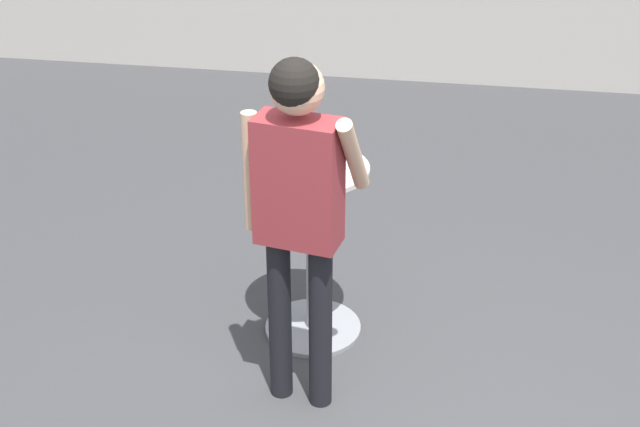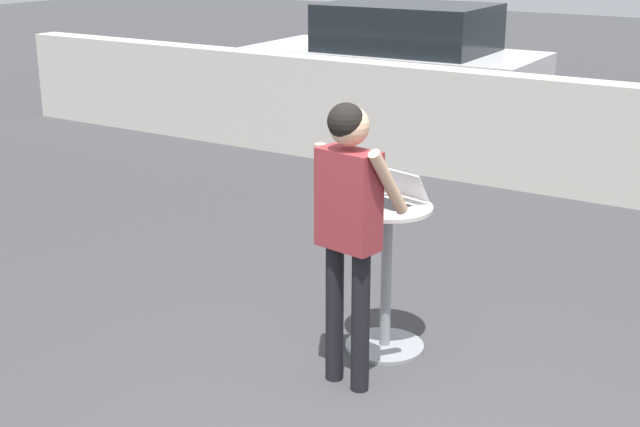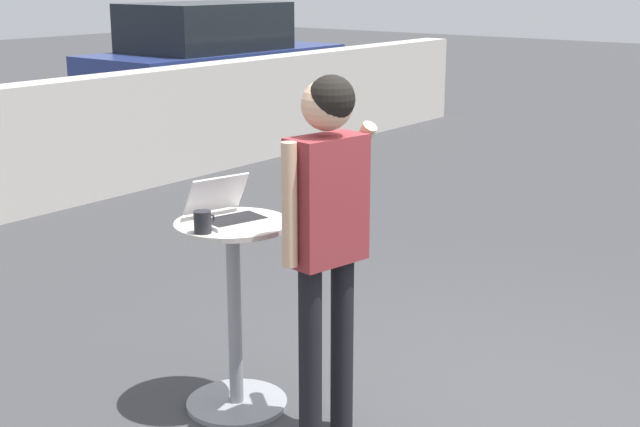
% 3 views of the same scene
% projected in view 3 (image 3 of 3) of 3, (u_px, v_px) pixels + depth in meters
% --- Properties ---
extents(cafe_table, '(0.57, 0.57, 0.99)m').
position_uv_depth(cafe_table, '(234.00, 310.00, 4.48)').
color(cafe_table, gray).
rests_on(cafe_table, ground_plane).
extents(laptop, '(0.40, 0.40, 0.21)m').
position_uv_depth(laptop, '(228.00, 210.00, 4.39)').
color(laptop, silver).
rests_on(laptop, cafe_table).
extents(coffee_mug, '(0.12, 0.08, 0.11)m').
position_uv_depth(coffee_mug, '(203.00, 222.00, 4.16)').
color(coffee_mug, '#232328').
rests_on(coffee_mug, cafe_table).
extents(standing_person, '(0.55, 0.35, 1.75)m').
position_uv_depth(standing_person, '(327.00, 214.00, 4.03)').
color(standing_person, black).
rests_on(standing_person, ground_plane).
extents(parked_car_near_street, '(3.91, 1.80, 1.76)m').
position_uv_depth(parked_car_near_street, '(214.00, 66.00, 12.63)').
color(parked_car_near_street, navy).
rests_on(parked_car_near_street, ground_plane).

